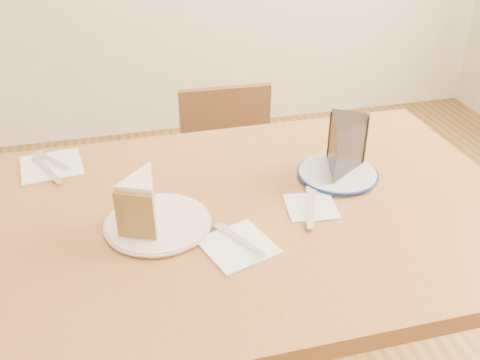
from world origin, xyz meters
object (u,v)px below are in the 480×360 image
object	(u,v)px
table	(249,243)
chair_far	(233,190)
plate_cream	(158,223)
plate_navy	(337,174)
chocolate_cake	(342,150)
carrot_cake	(145,200)

from	to	relation	value
table	chair_far	xyz separation A→B (m)	(0.10, 0.59, -0.23)
plate_cream	plate_navy	distance (m)	0.45
plate_navy	chocolate_cake	size ratio (longest dim) A/B	1.46
carrot_cake	plate_navy	bearing A→B (deg)	34.42
plate_cream	chocolate_cake	xyz separation A→B (m)	(0.45, 0.10, 0.07)
chair_far	carrot_cake	size ratio (longest dim) A/B	7.02
chocolate_cake	chair_far	bearing A→B (deg)	-38.57
carrot_cake	plate_cream	bearing A→B (deg)	0.89
table	plate_navy	size ratio (longest dim) A/B	6.49
table	carrot_cake	distance (m)	0.27
plate_cream	carrot_cake	xyz separation A→B (m)	(-0.02, 0.01, 0.06)
chair_far	carrot_cake	xyz separation A→B (m)	(-0.33, -0.60, 0.39)
plate_navy	carrot_cake	xyz separation A→B (m)	(-0.46, -0.09, 0.06)
plate_navy	chocolate_cake	world-z (taller)	chocolate_cake
chair_far	plate_navy	size ratio (longest dim) A/B	4.05
plate_cream	table	bearing A→B (deg)	5.06
plate_navy	carrot_cake	world-z (taller)	carrot_cake
plate_navy	chocolate_cake	distance (m)	0.07
plate_cream	plate_navy	xyz separation A→B (m)	(0.44, 0.10, 0.00)
chair_far	chocolate_cake	size ratio (longest dim) A/B	5.91
table	plate_navy	xyz separation A→B (m)	(0.24, 0.08, 0.10)
table	chair_far	size ratio (longest dim) A/B	1.60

